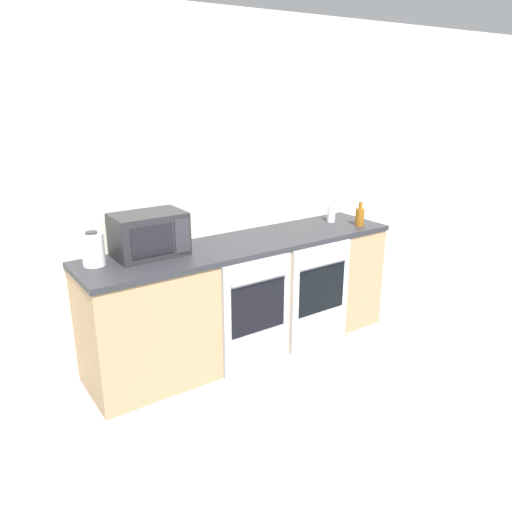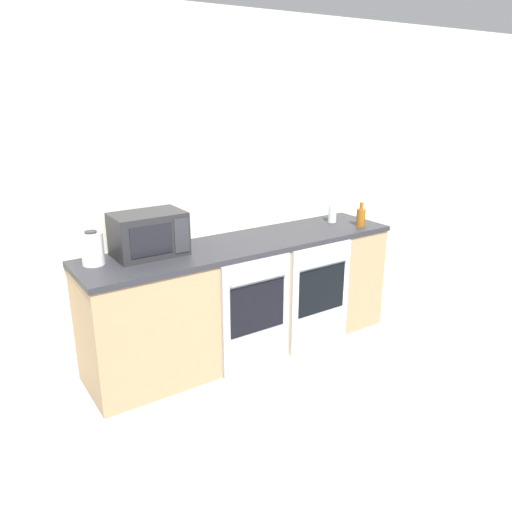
{
  "view_description": "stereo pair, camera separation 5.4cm",
  "coord_description": "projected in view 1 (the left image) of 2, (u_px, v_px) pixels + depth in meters",
  "views": [
    {
      "loc": [
        -2.01,
        -1.12,
        2.03
      ],
      "look_at": [
        0.11,
        1.96,
        0.78
      ],
      "focal_mm": 35.0,
      "sensor_mm": 36.0,
      "label": 1
    },
    {
      "loc": [
        -1.96,
        -1.15,
        2.03
      ],
      "look_at": [
        0.11,
        1.96,
        0.78
      ],
      "focal_mm": 35.0,
      "sensor_mm": 36.0,
      "label": 2
    }
  ],
  "objects": [
    {
      "name": "wall_back",
      "position": [
        222.0,
        186.0,
        3.97
      ],
      "size": [
        10.0,
        0.06,
        2.6
      ],
      "color": "silver",
      "rests_on": "ground_plane"
    },
    {
      "name": "ground_plane",
      "position": [
        452.0,
        499.0,
        2.6
      ],
      "size": [
        16.0,
        16.0,
        0.0
      ],
      "primitive_type": "plane",
      "color": "gray"
    },
    {
      "name": "counter_back",
      "position": [
        245.0,
        296.0,
        3.98
      ],
      "size": [
        2.57,
        0.62,
        0.91
      ],
      "color": "tan",
      "rests_on": "ground_plane"
    },
    {
      "name": "oven_left",
      "position": [
        257.0,
        315.0,
        3.69
      ],
      "size": [
        0.58,
        0.06,
        0.87
      ],
      "color": "#A8AAAF",
      "rests_on": "ground_plane"
    },
    {
      "name": "bottle_amber",
      "position": [
        360.0,
        216.0,
        4.26
      ],
      "size": [
        0.08,
        0.08,
        0.21
      ],
      "color": "#8C5114",
      "rests_on": "counter_back"
    },
    {
      "name": "oven_right",
      "position": [
        320.0,
        296.0,
        4.02
      ],
      "size": [
        0.58,
        0.06,
        0.87
      ],
      "color": "silver",
      "rests_on": "ground_plane"
    },
    {
      "name": "kettle",
      "position": [
        93.0,
        249.0,
        3.29
      ],
      "size": [
        0.15,
        0.15,
        0.23
      ],
      "color": "white",
      "rests_on": "counter_back"
    },
    {
      "name": "bottle_clear",
      "position": [
        331.0,
        213.0,
        4.38
      ],
      "size": [
        0.07,
        0.07,
        0.21
      ],
      "color": "silver",
      "rests_on": "counter_back"
    },
    {
      "name": "microwave",
      "position": [
        149.0,
        234.0,
        3.47
      ],
      "size": [
        0.49,
        0.33,
        0.3
      ],
      "color": "#232326",
      "rests_on": "counter_back"
    }
  ]
}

